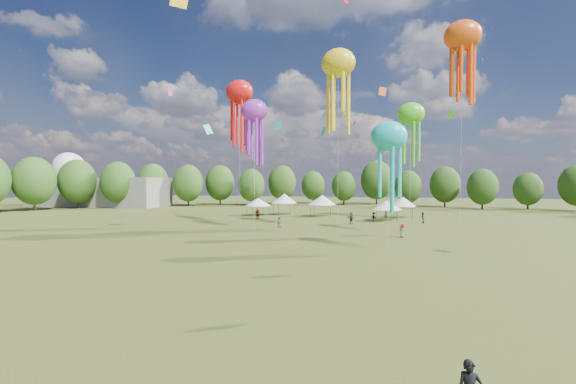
# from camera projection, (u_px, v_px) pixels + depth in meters

# --- Properties ---
(ground) EXTENTS (300.00, 300.00, 0.00)m
(ground) POSITION_uv_depth(u_px,v_px,m) (253.00, 353.00, 14.21)
(ground) COLOR #384416
(ground) RESTS_ON ground
(spectator_near) EXTENTS (0.83, 0.68, 1.55)m
(spectator_near) POSITION_uv_depth(u_px,v_px,m) (279.00, 223.00, 52.94)
(spectator_near) COLOR gray
(spectator_near) RESTS_ON ground
(spectators_far) EXTENTS (29.64, 26.64, 1.90)m
(spectators_far) POSITION_uv_depth(u_px,v_px,m) (356.00, 217.00, 59.96)
(spectators_far) COLOR gray
(spectators_far) RESTS_ON ground
(festival_tents) EXTENTS (33.34, 12.49, 4.37)m
(festival_tents) POSITION_uv_depth(u_px,v_px,m) (325.00, 201.00, 70.04)
(festival_tents) COLOR #47474C
(festival_tents) RESTS_ON ground
(show_kites) EXTENTS (38.76, 28.82, 32.21)m
(show_kites) POSITION_uv_depth(u_px,v_px,m) (367.00, 87.00, 51.35)
(show_kites) COLOR #B232DF
(show_kites) RESTS_ON ground
(small_kites) EXTENTS (74.95, 65.17, 41.10)m
(small_kites) POSITION_uv_depth(u_px,v_px,m) (344.00, 20.00, 51.03)
(small_kites) COLOR #B232DF
(small_kites) RESTS_ON ground
(treeline) EXTENTS (201.57, 95.24, 13.43)m
(treeline) POSITION_uv_depth(u_px,v_px,m) (334.00, 183.00, 75.62)
(treeline) COLOR #38281C
(treeline) RESTS_ON ground
(hangar) EXTENTS (40.00, 12.00, 8.00)m
(hangar) POSITION_uv_depth(u_px,v_px,m) (98.00, 192.00, 101.23)
(hangar) COLOR gray
(hangar) RESTS_ON ground
(radome) EXTENTS (9.00, 9.00, 16.00)m
(radome) POSITION_uv_depth(u_px,v_px,m) (69.00, 172.00, 110.72)
(radome) COLOR white
(radome) RESTS_ON ground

